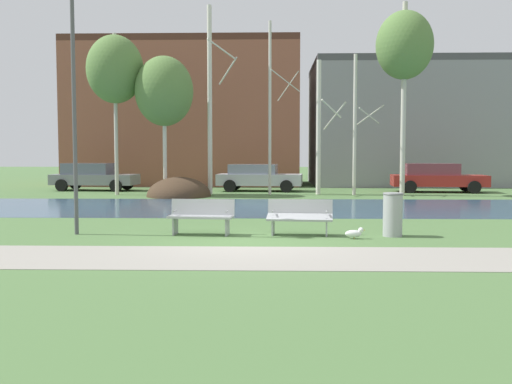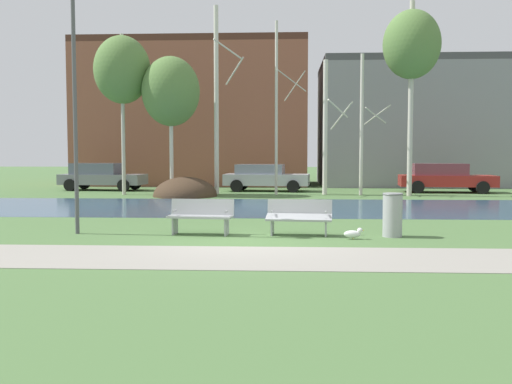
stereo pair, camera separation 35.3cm
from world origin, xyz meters
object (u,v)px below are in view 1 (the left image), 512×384
bench_left (201,216)px  parked_sedan_second_silver (258,177)px  trash_bin (393,214)px  seagull (354,233)px  streetlamp (73,70)px  parked_van_nearest_grey (93,176)px  bench_right (300,216)px  parked_hatch_third_red (436,177)px

bench_left → parked_sedan_second_silver: (1.00, 16.27, 0.28)m
trash_bin → parked_sedan_second_silver: parked_sedan_second_silver is taller
seagull → streetlamp: size_ratio=0.08×
parked_van_nearest_grey → streetlamp: bearing=-73.9°
bench_right → trash_bin: 2.25m
bench_left → parked_sedan_second_silver: 16.30m
bench_right → parked_hatch_third_red: parked_hatch_third_red is taller
bench_left → seagull: size_ratio=3.46×
seagull → parked_hatch_third_red: (6.51, 16.33, 0.65)m
trash_bin → seagull: 1.16m
bench_left → streetlamp: (-3.12, -0.01, 3.58)m
seagull → bench_right: bearing=155.0°
bench_right → parked_van_nearest_grey: size_ratio=0.36×
bench_right → parked_hatch_third_red: (7.77, 15.74, 0.31)m
parked_sedan_second_silver → bench_left: bearing=-93.5°
parked_hatch_third_red → bench_left: bearing=-122.9°
parked_hatch_third_red → streetlamp: bearing=-130.2°
streetlamp → parked_sedan_second_silver: bearing=75.8°
parked_sedan_second_silver → trash_bin: bearing=-77.4°
bench_right → parked_van_nearest_grey: bearing=122.0°
parked_van_nearest_grey → trash_bin: bearing=-53.0°
seagull → parked_sedan_second_silver: 17.08m
parked_sedan_second_silver → seagull: bearing=-80.9°
parked_van_nearest_grey → parked_sedan_second_silver: bearing=-1.6°
streetlamp → parked_sedan_second_silver: streetlamp is taller
bench_right → trash_bin: trash_bin is taller
parked_van_nearest_grey → parked_hatch_third_red: (18.08, -0.77, 0.01)m
streetlamp → parked_hatch_third_red: (13.32, 15.76, -3.27)m
bench_right → streetlamp: size_ratio=0.27×
trash_bin → parked_hatch_third_red: (5.53, 15.88, 0.23)m
seagull → parked_van_nearest_grey: (-11.57, 17.10, 0.64)m
streetlamp → bench_right: bearing=0.1°
seagull → parked_sedan_second_silver: size_ratio=0.10×
bench_left → seagull: bearing=-9.0°
trash_bin → parked_van_nearest_grey: 20.86m
streetlamp → trash_bin: bearing=-0.9°
streetlamp → parked_van_nearest_grey: streetlamp is taller
bench_left → parked_hatch_third_red: (10.20, 15.74, 0.31)m
parked_van_nearest_grey → parked_hatch_third_red: parked_hatch_third_red is taller
parked_van_nearest_grey → parked_sedan_second_silver: 8.89m
bench_right → bench_left: bearing=180.0°
bench_left → trash_bin: bearing=-1.7°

